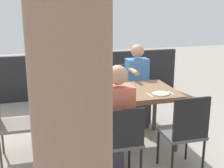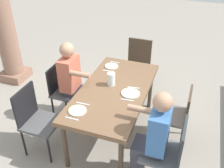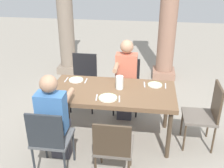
{
  "view_description": "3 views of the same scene",
  "coord_description": "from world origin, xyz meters",
  "px_view_note": "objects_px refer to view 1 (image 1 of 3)",
  "views": [
    {
      "loc": [
        1.0,
        3.67,
        1.93
      ],
      "look_at": [
        -0.01,
        0.03,
        0.89
      ],
      "focal_mm": 49.17,
      "sensor_mm": 36.0,
      "label": 1
    },
    {
      "loc": [
        -2.71,
        -0.93,
        2.69
      ],
      "look_at": [
        -0.01,
        0.03,
        0.86
      ],
      "focal_mm": 41.39,
      "sensor_mm": 36.0,
      "label": 2
    },
    {
      "loc": [
        0.45,
        -3.32,
        2.46
      ],
      "look_at": [
        -0.02,
        0.08,
        0.83
      ],
      "focal_mm": 43.53,
      "sensor_mm": 36.0,
      "label": 3
    }
  ],
  "objects_px": {
    "chair_mid_south": "(89,94)",
    "water_pitcher": "(106,88)",
    "diner_woman_green": "(138,83)",
    "plate_1": "(108,86)",
    "plate_2": "(68,101)",
    "stone_column_centre": "(72,108)",
    "chair_west_north": "(185,130)",
    "chair_west_south": "(134,88)",
    "plate_0": "(160,93)",
    "dining_table": "(111,97)",
    "chair_mid_north": "(121,139)",
    "diner_man_white": "(116,117)",
    "chair_head_east": "(8,120)"
  },
  "relations": [
    {
      "from": "chair_west_south",
      "to": "diner_man_white",
      "type": "bearing_deg",
      "value": 63.99
    },
    {
      "from": "chair_mid_south",
      "to": "diner_woman_green",
      "type": "height_order",
      "value": "diner_woman_green"
    },
    {
      "from": "diner_woman_green",
      "to": "stone_column_centre",
      "type": "relative_size",
      "value": 0.43
    },
    {
      "from": "stone_column_centre",
      "to": "plate_0",
      "type": "height_order",
      "value": "stone_column_centre"
    },
    {
      "from": "chair_west_south",
      "to": "water_pitcher",
      "type": "bearing_deg",
      "value": 52.68
    },
    {
      "from": "chair_west_south",
      "to": "plate_0",
      "type": "bearing_deg",
      "value": 88.16
    },
    {
      "from": "chair_mid_south",
      "to": "water_pitcher",
      "type": "xyz_separation_m",
      "value": [
        -0.04,
        0.92,
        0.35
      ]
    },
    {
      "from": "dining_table",
      "to": "chair_mid_south",
      "type": "relative_size",
      "value": 2.01
    },
    {
      "from": "plate_1",
      "to": "plate_2",
      "type": "xyz_separation_m",
      "value": [
        0.61,
        0.48,
        0.0
      ]
    },
    {
      "from": "dining_table",
      "to": "chair_west_north",
      "type": "relative_size",
      "value": 1.83
    },
    {
      "from": "water_pitcher",
      "to": "dining_table",
      "type": "bearing_deg",
      "value": -140.59
    },
    {
      "from": "chair_west_north",
      "to": "plate_2",
      "type": "height_order",
      "value": "chair_west_north"
    },
    {
      "from": "chair_west_south",
      "to": "diner_man_white",
      "type": "xyz_separation_m",
      "value": [
        0.74,
        1.52,
        0.15
      ]
    },
    {
      "from": "chair_mid_south",
      "to": "plate_2",
      "type": "bearing_deg",
      "value": 67.37
    },
    {
      "from": "chair_west_north",
      "to": "diner_woman_green",
      "type": "distance_m",
      "value": 1.52
    },
    {
      "from": "diner_woman_green",
      "to": "chair_mid_north",
      "type": "bearing_deg",
      "value": 63.84
    },
    {
      "from": "diner_man_white",
      "to": "stone_column_centre",
      "type": "bearing_deg",
      "value": 67.54
    },
    {
      "from": "plate_0",
      "to": "plate_1",
      "type": "xyz_separation_m",
      "value": [
        0.56,
        -0.49,
        -0.0
      ]
    },
    {
      "from": "plate_1",
      "to": "water_pitcher",
      "type": "distance_m",
      "value": 0.34
    },
    {
      "from": "chair_west_south",
      "to": "chair_mid_south",
      "type": "distance_m",
      "value": 0.75
    },
    {
      "from": "chair_west_north",
      "to": "water_pitcher",
      "type": "xyz_separation_m",
      "value": [
        0.71,
        -0.79,
        0.32
      ]
    },
    {
      "from": "chair_west_south",
      "to": "diner_man_white",
      "type": "distance_m",
      "value": 1.7
    },
    {
      "from": "dining_table",
      "to": "chair_mid_south",
      "type": "xyz_separation_m",
      "value": [
        0.12,
        -0.85,
        -0.2
      ]
    },
    {
      "from": "diner_man_white",
      "to": "water_pitcher",
      "type": "distance_m",
      "value": 0.62
    },
    {
      "from": "dining_table",
      "to": "chair_west_south",
      "type": "xyz_separation_m",
      "value": [
        -0.62,
        -0.86,
        -0.16
      ]
    },
    {
      "from": "diner_man_white",
      "to": "plate_2",
      "type": "height_order",
      "value": "diner_man_white"
    },
    {
      "from": "stone_column_centre",
      "to": "chair_west_south",
      "type": "bearing_deg",
      "value": -114.16
    },
    {
      "from": "chair_mid_south",
      "to": "diner_man_white",
      "type": "relative_size",
      "value": 0.67
    },
    {
      "from": "diner_woman_green",
      "to": "chair_west_north",
      "type": "bearing_deg",
      "value": 90.11
    },
    {
      "from": "chair_mid_north",
      "to": "chair_west_south",
      "type": "bearing_deg",
      "value": -113.54
    },
    {
      "from": "dining_table",
      "to": "plate_0",
      "type": "bearing_deg",
      "value": 156.46
    },
    {
      "from": "chair_mid_north",
      "to": "diner_man_white",
      "type": "bearing_deg",
      "value": -90.91
    },
    {
      "from": "chair_head_east",
      "to": "diner_woman_green",
      "type": "xyz_separation_m",
      "value": [
        -1.91,
        -0.66,
        0.15
      ]
    },
    {
      "from": "chair_west_south",
      "to": "diner_woman_green",
      "type": "xyz_separation_m",
      "value": [
        0.0,
        0.2,
        0.14
      ]
    },
    {
      "from": "dining_table",
      "to": "chair_head_east",
      "type": "bearing_deg",
      "value": 0.0
    },
    {
      "from": "chair_west_south",
      "to": "diner_woman_green",
      "type": "relative_size",
      "value": 0.73
    },
    {
      "from": "stone_column_centre",
      "to": "plate_2",
      "type": "xyz_separation_m",
      "value": [
        -0.25,
        -2.13,
        -0.68
      ]
    },
    {
      "from": "chair_mid_south",
      "to": "water_pitcher",
      "type": "bearing_deg",
      "value": 92.34
    },
    {
      "from": "plate_1",
      "to": "plate_2",
      "type": "distance_m",
      "value": 0.78
    },
    {
      "from": "chair_west_north",
      "to": "chair_mid_south",
      "type": "bearing_deg",
      "value": -66.49
    },
    {
      "from": "chair_west_north",
      "to": "chair_west_south",
      "type": "relative_size",
      "value": 1.02
    },
    {
      "from": "plate_1",
      "to": "plate_2",
      "type": "relative_size",
      "value": 1.19
    },
    {
      "from": "diner_man_white",
      "to": "plate_2",
      "type": "bearing_deg",
      "value": -42.57
    },
    {
      "from": "dining_table",
      "to": "plate_1",
      "type": "distance_m",
      "value": 0.25
    },
    {
      "from": "chair_mid_south",
      "to": "dining_table",
      "type": "bearing_deg",
      "value": 98.32
    },
    {
      "from": "chair_head_east",
      "to": "stone_column_centre",
      "type": "xyz_separation_m",
      "value": [
        -0.46,
        2.37,
        0.93
      ]
    },
    {
      "from": "chair_west_south",
      "to": "plate_2",
      "type": "distance_m",
      "value": 1.65
    },
    {
      "from": "dining_table",
      "to": "stone_column_centre",
      "type": "height_order",
      "value": "stone_column_centre"
    },
    {
      "from": "chair_mid_north",
      "to": "plate_0",
      "type": "height_order",
      "value": "chair_mid_north"
    },
    {
      "from": "chair_west_south",
      "to": "plate_1",
      "type": "bearing_deg",
      "value": 46.3
    }
  ]
}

